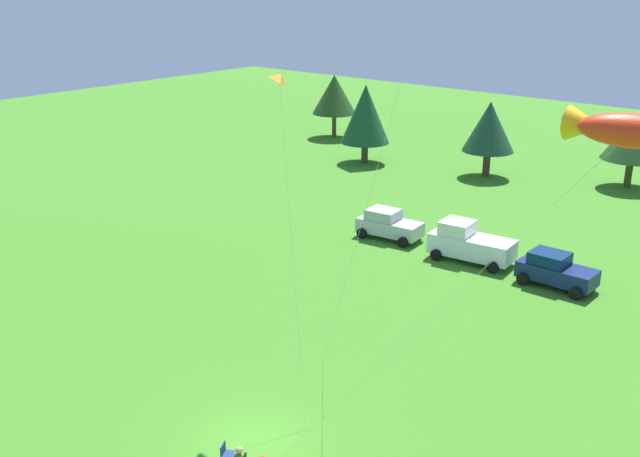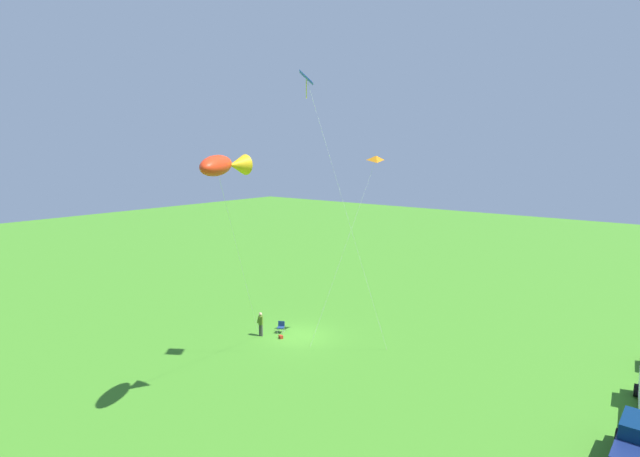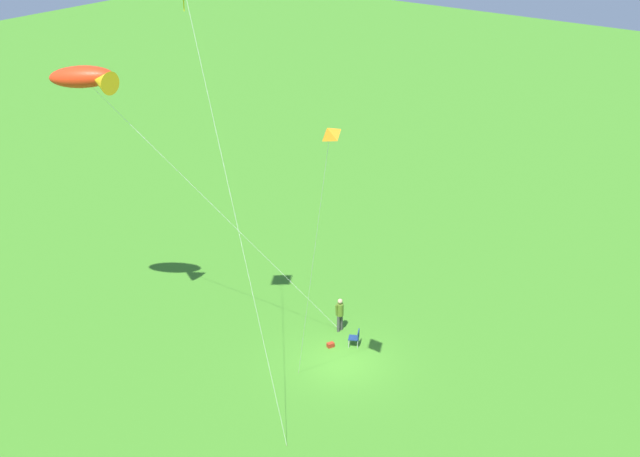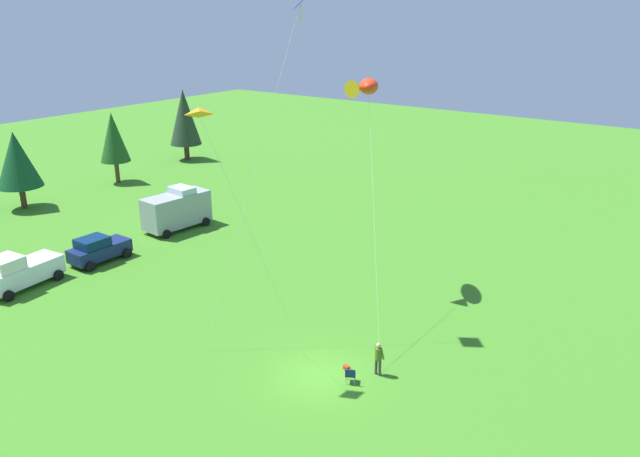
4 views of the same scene
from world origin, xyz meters
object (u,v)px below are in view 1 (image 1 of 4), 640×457
(car_silver_compact, at_px, (388,224))
(kite_delta_orange, at_px, (281,80))
(truck_white_pickup, at_px, (469,243))
(car_navy_hatch, at_px, (555,270))
(kite_large_fish, at_px, (621,129))
(folding_chair, at_px, (227,453))

(car_silver_compact, height_order, kite_delta_orange, kite_delta_orange)
(car_silver_compact, bearing_deg, truck_white_pickup, 173.21)
(car_navy_hatch, height_order, kite_large_fish, kite_large_fish)
(folding_chair, height_order, kite_large_fish, kite_large_fish)
(truck_white_pickup, bearing_deg, kite_delta_orange, 85.77)
(kite_delta_orange, bearing_deg, folding_chair, -65.53)
(folding_chair, height_order, truck_white_pickup, truck_white_pickup)
(car_navy_hatch, bearing_deg, truck_white_pickup, -3.40)
(car_navy_hatch, bearing_deg, car_silver_compact, -1.90)
(folding_chair, distance_m, car_navy_hatch, 22.67)
(car_navy_hatch, distance_m, kite_delta_orange, 20.76)
(car_silver_compact, bearing_deg, car_navy_hatch, 171.81)
(truck_white_pickup, distance_m, car_navy_hatch, 5.58)
(kite_delta_orange, bearing_deg, truck_white_pickup, 91.85)
(folding_chair, bearing_deg, kite_delta_orange, 86.81)
(car_navy_hatch, xyz_separation_m, kite_delta_orange, (-5.02, -16.42, 11.67))
(folding_chair, distance_m, kite_large_fish, 16.79)
(kite_large_fish, distance_m, kite_delta_orange, 12.98)
(car_navy_hatch, xyz_separation_m, kite_large_fish, (7.95, -16.71, 11.54))
(kite_large_fish, bearing_deg, car_navy_hatch, 115.44)
(car_silver_compact, xyz_separation_m, kite_delta_orange, (6.51, -16.85, 11.67))
(car_silver_compact, xyz_separation_m, truck_white_pickup, (5.97, -0.08, 0.15))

